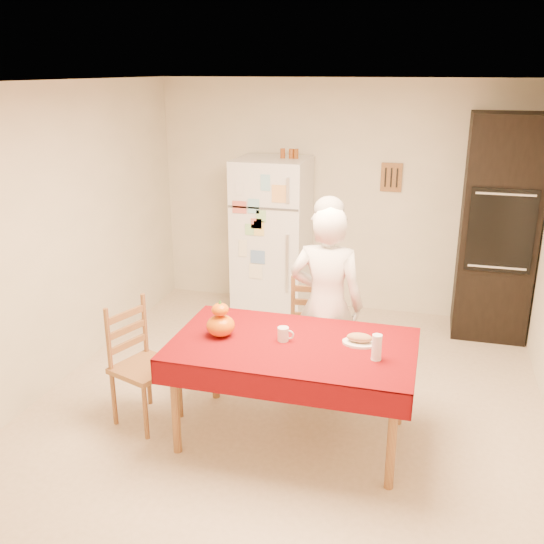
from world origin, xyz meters
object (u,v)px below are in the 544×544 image
at_px(refrigerator, 272,238).
at_px(dining_table, 293,352).
at_px(chair_left, 139,359).
at_px(coffee_mug, 283,334).
at_px(seated_woman, 326,305).
at_px(chair_far, 313,331).
at_px(pumpkin_lower, 221,326).
at_px(bread_plate, 359,343).
at_px(wine_glass, 377,347).
at_px(oven_cabinet, 498,228).

bearing_deg(refrigerator, dining_table, -71.21).
relative_size(chair_left, coffee_mug, 9.50).
bearing_deg(chair_left, seated_woman, -42.35).
bearing_deg(chair_far, pumpkin_lower, -129.06).
relative_size(dining_table, seated_woman, 1.04).
height_order(refrigerator, bread_plate, refrigerator).
height_order(chair_left, wine_glass, chair_left).
bearing_deg(bread_plate, seated_woman, 122.13).
relative_size(chair_left, bread_plate, 3.96).
relative_size(dining_table, wine_glass, 9.66).
xyz_separation_m(wine_glass, bread_plate, (-0.14, 0.20, -0.08)).
xyz_separation_m(oven_cabinet, wine_glass, (-0.90, -2.47, -0.25)).
height_order(seated_woman, wine_glass, seated_woman).
distance_m(refrigerator, coffee_mug, 2.42).
height_order(chair_left, seated_woman, seated_woman).
xyz_separation_m(dining_table, bread_plate, (0.45, 0.10, 0.08)).
height_order(chair_far, seated_woman, seated_woman).
bearing_deg(seated_woman, coffee_mug, 73.52).
distance_m(dining_table, coffee_mug, 0.14).
bearing_deg(wine_glass, pumpkin_lower, 175.70).
xyz_separation_m(pumpkin_lower, bread_plate, (0.98, 0.12, -0.07)).
bearing_deg(coffee_mug, dining_table, -14.12).
bearing_deg(chair_far, seated_woman, -55.64).
relative_size(chair_far, bread_plate, 3.96).
distance_m(oven_cabinet, chair_far, 2.26).
bearing_deg(pumpkin_lower, chair_left, -176.72).
bearing_deg(seated_woman, bread_plate, 122.99).
distance_m(dining_table, seated_woman, 0.66).
bearing_deg(chair_left, pumpkin_lower, -67.05).
distance_m(oven_cabinet, bread_plate, 2.52).
bearing_deg(bread_plate, refrigerator, 119.19).
relative_size(dining_table, pumpkin_lower, 8.24).
height_order(dining_table, chair_left, chair_left).
bearing_deg(seated_woman, oven_cabinet, -127.43).
xyz_separation_m(oven_cabinet, pumpkin_lower, (-2.02, -2.39, -0.26)).
bearing_deg(dining_table, chair_far, 91.45).
distance_m(refrigerator, chair_left, 2.44).
distance_m(chair_far, coffee_mug, 0.83).
bearing_deg(coffee_mug, refrigerator, 107.22).
bearing_deg(wine_glass, coffee_mug, 169.82).
bearing_deg(seated_woman, wine_glass, 123.47).
bearing_deg(wine_glass, oven_cabinet, 70.00).
bearing_deg(wine_glass, refrigerator, 119.60).
xyz_separation_m(seated_woman, coffee_mug, (-0.19, -0.62, -0.00)).
distance_m(chair_far, bread_plate, 0.87).
bearing_deg(oven_cabinet, bread_plate, -114.55).
relative_size(oven_cabinet, bread_plate, 9.17).
height_order(chair_far, bread_plate, chair_far).
bearing_deg(coffee_mug, seated_woman, 72.67).
bearing_deg(oven_cabinet, chair_far, -133.63).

